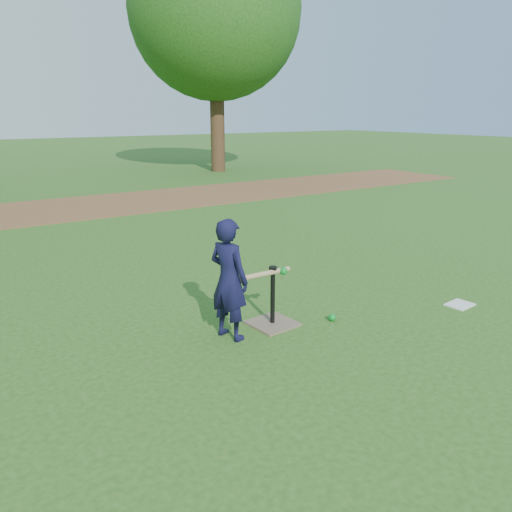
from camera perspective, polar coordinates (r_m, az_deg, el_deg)
ground at (r=5.10m, az=-1.26°, el=-7.87°), size 80.00×80.00×0.00m
dirt_strip at (r=11.88m, az=-21.17°, el=5.05°), size 24.00×3.00×0.01m
child at (r=4.63m, az=-3.12°, el=-2.70°), size 0.39×0.49×1.16m
wiffle_ball_ground at (r=5.23m, az=8.70°, el=-6.94°), size 0.08×0.08×0.08m
clipboard at (r=6.03m, az=22.25°, el=-5.16°), size 0.32×0.26×0.01m
batting_tee at (r=5.07m, az=1.90°, el=-6.66°), size 0.47×0.47×0.61m
swing_action at (r=4.83m, az=1.12°, el=-2.07°), size 0.63×0.10×0.08m
tree_right at (r=18.57m, az=-4.70°, el=26.09°), size 5.80×5.80×8.21m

